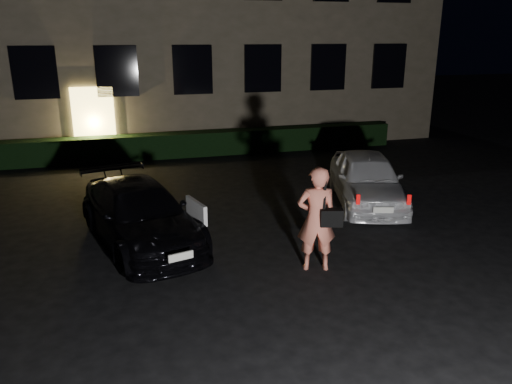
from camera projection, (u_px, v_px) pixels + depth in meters
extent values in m
plane|color=black|center=(299.00, 292.00, 8.54)|extent=(80.00, 80.00, 0.00)
cube|color=#FFDC68|center=(94.00, 124.00, 17.29)|extent=(1.40, 0.10, 2.50)
cube|color=black|center=(35.00, 73.00, 16.32)|extent=(1.40, 0.10, 1.70)
cube|color=black|center=(117.00, 71.00, 16.99)|extent=(1.40, 0.10, 1.70)
cube|color=black|center=(193.00, 70.00, 17.67)|extent=(1.40, 0.10, 1.70)
cube|color=black|center=(263.00, 69.00, 18.34)|extent=(1.40, 0.10, 1.70)
cube|color=black|center=(328.00, 67.00, 19.02)|extent=(1.40, 0.10, 1.70)
cube|color=black|center=(389.00, 66.00, 19.69)|extent=(1.40, 0.10, 1.70)
cube|color=black|center=(197.00, 144.00, 18.04)|extent=(15.00, 0.70, 0.85)
imported|color=black|center=(140.00, 214.00, 10.42)|extent=(2.78, 4.60, 1.25)
cube|color=white|center=(196.00, 211.00, 10.18)|extent=(0.30, 0.88, 0.42)
cube|color=silver|center=(181.00, 256.00, 8.62)|extent=(0.45, 0.15, 0.14)
imported|color=silver|center=(367.00, 179.00, 12.79)|extent=(2.65, 4.23, 1.34)
cube|color=red|center=(358.00, 199.00, 10.99)|extent=(0.09, 0.07, 0.22)
cube|color=red|center=(409.00, 200.00, 10.97)|extent=(0.09, 0.07, 0.22)
cube|color=silver|center=(383.00, 210.00, 11.00)|extent=(0.44, 0.17, 0.13)
imported|color=#D5715A|center=(316.00, 219.00, 9.10)|extent=(0.82, 0.64, 1.98)
cube|color=black|center=(331.00, 218.00, 8.96)|extent=(0.44, 0.27, 0.31)
cube|color=black|center=(325.00, 193.00, 8.86)|extent=(0.06, 0.08, 0.62)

